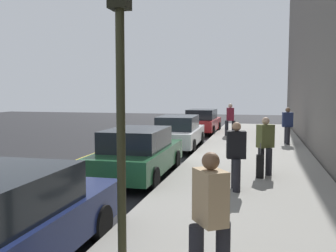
{
  "coord_description": "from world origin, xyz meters",
  "views": [
    {
      "loc": [
        -15.81,
        -3.56,
        2.62
      ],
      "look_at": [
        -0.52,
        0.1,
        1.19
      ],
      "focal_mm": 41.09,
      "sensor_mm": 36.0,
      "label": 1
    }
  ],
  "objects_px": {
    "parked_car_red": "(202,121)",
    "pedestrian_olive_coat": "(265,144)",
    "parked_car_green": "(138,153)",
    "rolling_suitcase": "(260,166)",
    "parked_car_white": "(179,132)",
    "pedestrian_burgundy_coat": "(230,119)",
    "pedestrian_navy_coat": "(287,125)",
    "pedestrian_tan_coat": "(210,215)",
    "pedestrian_black_coat": "(236,154)",
    "traffic_light_pole": "(120,61)",
    "parked_car_navy": "(1,224)"
  },
  "relations": [
    {
      "from": "parked_car_red",
      "to": "pedestrian_olive_coat",
      "type": "height_order",
      "value": "pedestrian_olive_coat"
    },
    {
      "from": "parked_car_white",
      "to": "pedestrian_black_coat",
      "type": "height_order",
      "value": "pedestrian_black_coat"
    },
    {
      "from": "pedestrian_black_coat",
      "to": "pedestrian_olive_coat",
      "type": "relative_size",
      "value": 1.0
    },
    {
      "from": "parked_car_red",
      "to": "traffic_light_pole",
      "type": "xyz_separation_m",
      "value": [
        -18.62,
        -1.64,
        2.26
      ]
    },
    {
      "from": "parked_car_navy",
      "to": "rolling_suitcase",
      "type": "height_order",
      "value": "parked_car_navy"
    },
    {
      "from": "pedestrian_navy_coat",
      "to": "traffic_light_pole",
      "type": "xyz_separation_m",
      "value": [
        -13.84,
        3.09,
        1.96
      ]
    },
    {
      "from": "parked_car_navy",
      "to": "pedestrian_burgundy_coat",
      "type": "distance_m",
      "value": 17.1
    },
    {
      "from": "pedestrian_olive_coat",
      "to": "pedestrian_tan_coat",
      "type": "bearing_deg",
      "value": 173.84
    },
    {
      "from": "pedestrian_navy_coat",
      "to": "pedestrian_olive_coat",
      "type": "bearing_deg",
      "value": 171.16
    },
    {
      "from": "parked_car_navy",
      "to": "pedestrian_olive_coat",
      "type": "distance_m",
      "value": 8.02
    },
    {
      "from": "parked_car_navy",
      "to": "pedestrian_burgundy_coat",
      "type": "height_order",
      "value": "pedestrian_burgundy_coat"
    },
    {
      "from": "pedestrian_burgundy_coat",
      "to": "pedestrian_olive_coat",
      "type": "bearing_deg",
      "value": -169.82
    },
    {
      "from": "parked_car_navy",
      "to": "parked_car_red",
      "type": "xyz_separation_m",
      "value": [
        18.93,
        -0.05,
        -0.0
      ]
    },
    {
      "from": "parked_car_red",
      "to": "rolling_suitcase",
      "type": "xyz_separation_m",
      "value": [
        -12.32,
        -3.49,
        -0.28
      ]
    },
    {
      "from": "parked_car_white",
      "to": "pedestrian_navy_coat",
      "type": "height_order",
      "value": "pedestrian_navy_coat"
    },
    {
      "from": "parked_car_red",
      "to": "pedestrian_olive_coat",
      "type": "distance_m",
      "value": 12.37
    },
    {
      "from": "traffic_light_pole",
      "to": "pedestrian_tan_coat",
      "type": "bearing_deg",
      "value": -98.54
    },
    {
      "from": "parked_car_red",
      "to": "pedestrian_black_coat",
      "type": "relative_size",
      "value": 2.46
    },
    {
      "from": "pedestrian_navy_coat",
      "to": "rolling_suitcase",
      "type": "relative_size",
      "value": 1.72
    },
    {
      "from": "parked_car_green",
      "to": "rolling_suitcase",
      "type": "xyz_separation_m",
      "value": [
        0.25,
        -3.58,
        -0.29
      ]
    },
    {
      "from": "parked_car_white",
      "to": "parked_car_red",
      "type": "xyz_separation_m",
      "value": [
        6.48,
        -0.12,
        -0.0
      ]
    },
    {
      "from": "pedestrian_navy_coat",
      "to": "parked_car_navy",
      "type": "bearing_deg",
      "value": 161.36
    },
    {
      "from": "pedestrian_black_coat",
      "to": "pedestrian_tan_coat",
      "type": "relative_size",
      "value": 0.99
    },
    {
      "from": "pedestrian_navy_coat",
      "to": "traffic_light_pole",
      "type": "bearing_deg",
      "value": 167.43
    },
    {
      "from": "parked_car_green",
      "to": "pedestrian_olive_coat",
      "type": "xyz_separation_m",
      "value": [
        0.75,
        -3.72,
        0.3
      ]
    },
    {
      "from": "pedestrian_olive_coat",
      "to": "traffic_light_pole",
      "type": "distance_m",
      "value": 7.35
    },
    {
      "from": "pedestrian_navy_coat",
      "to": "pedestrian_olive_coat",
      "type": "relative_size",
      "value": 1.0
    },
    {
      "from": "pedestrian_navy_coat",
      "to": "pedestrian_black_coat",
      "type": "relative_size",
      "value": 1.0
    },
    {
      "from": "parked_car_red",
      "to": "parked_car_navy",
      "type": "bearing_deg",
      "value": 179.85
    },
    {
      "from": "pedestrian_black_coat",
      "to": "pedestrian_burgundy_coat",
      "type": "xyz_separation_m",
      "value": [
        11.95,
        1.04,
        0.04
      ]
    },
    {
      "from": "parked_car_white",
      "to": "pedestrian_burgundy_coat",
      "type": "distance_m",
      "value": 4.95
    },
    {
      "from": "pedestrian_navy_coat",
      "to": "rolling_suitcase",
      "type": "distance_m",
      "value": 7.66
    },
    {
      "from": "pedestrian_black_coat",
      "to": "pedestrian_burgundy_coat",
      "type": "bearing_deg",
      "value": 4.99
    },
    {
      "from": "pedestrian_burgundy_coat",
      "to": "rolling_suitcase",
      "type": "xyz_separation_m",
      "value": [
        -10.37,
        -1.63,
        -0.63
      ]
    },
    {
      "from": "traffic_light_pole",
      "to": "rolling_suitcase",
      "type": "relative_size",
      "value": 4.25
    },
    {
      "from": "pedestrian_black_coat",
      "to": "pedestrian_navy_coat",
      "type": "bearing_deg",
      "value": -11.3
    },
    {
      "from": "pedestrian_black_coat",
      "to": "rolling_suitcase",
      "type": "height_order",
      "value": "pedestrian_black_coat"
    },
    {
      "from": "traffic_light_pole",
      "to": "pedestrian_black_coat",
      "type": "bearing_deg",
      "value": -14.97
    },
    {
      "from": "pedestrian_burgundy_coat",
      "to": "pedestrian_olive_coat",
      "type": "xyz_separation_m",
      "value": [
        -9.87,
        -1.77,
        -0.04
      ]
    },
    {
      "from": "parked_car_white",
      "to": "pedestrian_black_coat",
      "type": "xyz_separation_m",
      "value": [
        -7.42,
        -3.02,
        0.3
      ]
    },
    {
      "from": "pedestrian_burgundy_coat",
      "to": "parked_car_navy",
      "type": "bearing_deg",
      "value": 173.59
    },
    {
      "from": "parked_car_green",
      "to": "rolling_suitcase",
      "type": "relative_size",
      "value": 4.69
    },
    {
      "from": "parked_car_red",
      "to": "rolling_suitcase",
      "type": "bearing_deg",
      "value": -164.16
    },
    {
      "from": "parked_car_red",
      "to": "traffic_light_pole",
      "type": "relative_size",
      "value": 0.99
    },
    {
      "from": "traffic_light_pole",
      "to": "parked_car_red",
      "type": "bearing_deg",
      "value": 5.03
    },
    {
      "from": "rolling_suitcase",
      "to": "parked_car_white",
      "type": "bearing_deg",
      "value": 31.76
    },
    {
      "from": "pedestrian_burgundy_coat",
      "to": "pedestrian_olive_coat",
      "type": "height_order",
      "value": "pedestrian_burgundy_coat"
    },
    {
      "from": "rolling_suitcase",
      "to": "pedestrian_olive_coat",
      "type": "bearing_deg",
      "value": -15.43
    },
    {
      "from": "parked_car_red",
      "to": "pedestrian_tan_coat",
      "type": "distance_m",
      "value": 19.03
    },
    {
      "from": "pedestrian_black_coat",
      "to": "traffic_light_pole",
      "type": "xyz_separation_m",
      "value": [
        -4.72,
        1.26,
        1.96
      ]
    }
  ]
}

